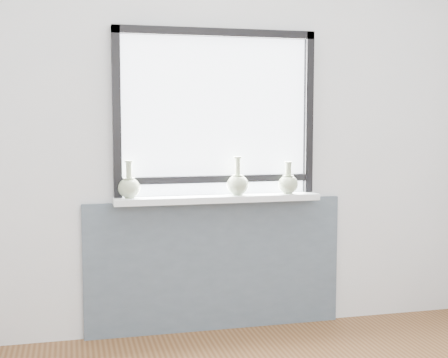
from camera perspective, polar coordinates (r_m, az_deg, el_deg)
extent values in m
cube|color=silver|center=(4.03, -0.89, 4.31)|extent=(3.60, 0.02, 2.60)
cube|color=#4F5B6B|center=(4.11, -0.78, -7.90)|extent=(1.70, 0.03, 0.86)
cube|color=white|center=(3.97, -0.56, -1.79)|extent=(1.32, 0.18, 0.04)
cube|color=black|center=(3.89, -9.79, 6.03)|extent=(0.05, 0.06, 1.05)
cube|color=black|center=(4.17, 7.71, 6.03)|extent=(0.05, 0.06, 1.05)
cube|color=black|center=(4.02, -0.74, 13.25)|extent=(1.30, 0.06, 0.05)
cube|color=black|center=(4.00, -0.72, 0.00)|extent=(1.20, 0.05, 0.04)
cube|color=white|center=(4.01, -0.81, 5.74)|extent=(1.20, 0.01, 1.00)
cylinder|color=#A6B890|center=(3.88, -8.65, -1.67)|extent=(0.06, 0.06, 0.01)
ellipsoid|color=#A6B890|center=(3.87, -8.67, -0.81)|extent=(0.14, 0.14, 0.13)
cone|color=#A6B890|center=(3.86, -8.68, -0.10)|extent=(0.08, 0.08, 0.03)
cylinder|color=#A6B890|center=(3.86, -8.69, 0.69)|extent=(0.04, 0.04, 0.11)
cylinder|color=#A6B890|center=(3.85, -8.70, 1.61)|extent=(0.05, 0.05, 0.01)
cylinder|color=#A6B890|center=(3.98, 1.26, -1.41)|extent=(0.06, 0.06, 0.01)
ellipsoid|color=#A6B890|center=(3.98, 1.26, -0.54)|extent=(0.14, 0.14, 0.13)
cone|color=#A6B890|center=(3.97, 1.26, 0.17)|extent=(0.08, 0.08, 0.03)
cylinder|color=#A6B890|center=(3.97, 1.27, 1.01)|extent=(0.03, 0.03, 0.12)
cylinder|color=#A6B890|center=(3.96, 1.27, 1.98)|extent=(0.06, 0.06, 0.01)
cylinder|color=#A6B890|center=(4.08, 5.87, -1.28)|extent=(0.06, 0.06, 0.01)
ellipsoid|color=#A6B890|center=(4.07, 5.88, -0.49)|extent=(0.13, 0.13, 0.12)
cone|color=#A6B890|center=(4.07, 5.89, 0.16)|extent=(0.07, 0.07, 0.03)
cylinder|color=#A6B890|center=(4.06, 5.90, 0.77)|extent=(0.04, 0.04, 0.10)
cylinder|color=#A6B890|center=(4.06, 5.90, 1.51)|extent=(0.05, 0.05, 0.01)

